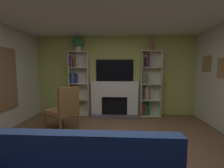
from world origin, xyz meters
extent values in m
plane|color=brown|center=(0.00, 0.00, 0.00)|extent=(6.27, 6.27, 0.00)
cube|color=#B2BC5D|center=(0.00, 2.64, 1.25)|extent=(5.16, 0.06, 2.51)
cube|color=#9A7344|center=(2.50, 1.31, 1.48)|extent=(0.03, 0.35, 0.47)
cube|color=#A3943F|center=(2.49, 1.31, 1.48)|extent=(0.01, 0.29, 0.41)
cube|color=#9A7344|center=(2.50, 1.98, 1.60)|extent=(0.03, 0.39, 0.43)
cube|color=#927F50|center=(2.49, 1.98, 1.60)|extent=(0.01, 0.33, 0.37)
cube|color=white|center=(-0.57, 2.50, 0.30)|extent=(0.33, 0.22, 0.59)
cube|color=white|center=(0.57, 2.50, 0.30)|extent=(0.33, 0.22, 0.59)
cube|color=white|center=(0.00, 2.50, 0.83)|extent=(1.46, 0.22, 0.48)
cube|color=black|center=(0.00, 2.57, 0.30)|extent=(0.80, 0.08, 0.59)
cube|color=#5C4F56|center=(0.00, 2.24, 0.01)|extent=(1.56, 0.30, 0.03)
cube|color=black|center=(0.00, 2.58, 1.42)|extent=(1.17, 0.06, 0.68)
cube|color=beige|center=(-1.42, 2.47, 1.00)|extent=(0.02, 0.28, 2.01)
cube|color=beige|center=(-0.82, 2.47, 1.00)|extent=(0.02, 0.28, 2.01)
cube|color=beige|center=(-1.12, 2.60, 1.00)|extent=(0.62, 0.02, 2.01)
cube|color=beige|center=(-1.12, 2.47, 0.01)|extent=(0.58, 0.28, 0.02)
cube|color=#B4331E|center=(-1.39, 2.49, 0.17)|extent=(0.03, 0.20, 0.30)
cube|color=beige|center=(-1.34, 2.49, 0.15)|extent=(0.03, 0.20, 0.26)
cube|color=#22674A|center=(-1.30, 2.48, 0.22)|extent=(0.04, 0.23, 0.41)
cube|color=beige|center=(-1.25, 2.49, 0.20)|extent=(0.02, 0.20, 0.37)
cube|color=brown|center=(-1.19, 2.49, 0.21)|extent=(0.04, 0.20, 0.39)
cube|color=beige|center=(-1.12, 2.47, 0.50)|extent=(0.58, 0.28, 0.02)
cube|color=#4D4279|center=(-1.39, 2.51, 0.65)|extent=(0.03, 0.16, 0.28)
cube|color=red|center=(-1.34, 2.49, 0.68)|extent=(0.04, 0.21, 0.34)
cube|color=olive|center=(-1.29, 2.52, 0.64)|extent=(0.02, 0.16, 0.26)
cube|color=#2D6A46|center=(-1.25, 2.50, 0.72)|extent=(0.04, 0.19, 0.42)
cube|color=beige|center=(-1.12, 2.47, 1.00)|extent=(0.58, 0.28, 0.02)
cube|color=black|center=(-1.39, 2.51, 1.17)|extent=(0.03, 0.18, 0.32)
cube|color=#284D87|center=(-1.35, 2.49, 1.18)|extent=(0.04, 0.21, 0.33)
cube|color=beige|center=(-1.31, 2.51, 1.16)|extent=(0.02, 0.17, 0.30)
cube|color=navy|center=(-1.26, 2.50, 1.18)|extent=(0.04, 0.20, 0.32)
cube|color=#502582|center=(-1.21, 2.50, 1.15)|extent=(0.03, 0.19, 0.28)
cube|color=beige|center=(-1.12, 2.47, 1.51)|extent=(0.58, 0.28, 0.02)
cube|color=#62287B|center=(-1.39, 2.50, 1.69)|extent=(0.03, 0.19, 0.34)
cube|color=#945A27|center=(-1.34, 2.49, 1.65)|extent=(0.04, 0.20, 0.27)
cube|color=#4C2467|center=(-1.31, 2.50, 1.65)|extent=(0.02, 0.18, 0.27)
cube|color=brown|center=(-1.26, 2.51, 1.71)|extent=(0.04, 0.16, 0.39)
cube|color=beige|center=(-1.12, 2.47, 2.00)|extent=(0.58, 0.28, 0.02)
cube|color=beige|center=(0.82, 2.47, 1.00)|extent=(0.02, 0.29, 2.01)
cube|color=beige|center=(1.42, 2.47, 1.00)|extent=(0.02, 0.29, 2.01)
cube|color=beige|center=(1.12, 2.60, 1.00)|extent=(0.62, 0.02, 2.01)
cube|color=beige|center=(1.12, 2.47, 0.01)|extent=(0.58, 0.29, 0.02)
cube|color=#B82235|center=(0.85, 2.47, 0.21)|extent=(0.02, 0.24, 0.39)
cube|color=#905641|center=(0.89, 2.50, 0.21)|extent=(0.04, 0.19, 0.39)
cube|color=#A82932|center=(0.94, 2.50, 0.19)|extent=(0.03, 0.18, 0.35)
cube|color=#396B49|center=(0.98, 2.50, 0.21)|extent=(0.04, 0.20, 0.38)
cube|color=#34754E|center=(1.04, 2.50, 0.17)|extent=(0.04, 0.19, 0.30)
cube|color=#327854|center=(1.09, 2.49, 0.23)|extent=(0.02, 0.22, 0.43)
cube|color=beige|center=(1.12, 2.47, 0.50)|extent=(0.58, 0.29, 0.02)
cube|color=#296755|center=(0.86, 2.50, 0.72)|extent=(0.03, 0.20, 0.41)
cube|color=#68346D|center=(0.92, 2.51, 0.68)|extent=(0.04, 0.17, 0.34)
cube|color=olive|center=(0.96, 2.50, 0.70)|extent=(0.03, 0.19, 0.39)
cube|color=beige|center=(0.99, 2.49, 0.72)|extent=(0.02, 0.20, 0.42)
cube|color=beige|center=(1.03, 2.49, 0.68)|extent=(0.04, 0.21, 0.34)
cube|color=brown|center=(1.08, 2.49, 0.65)|extent=(0.04, 0.20, 0.27)
cube|color=beige|center=(1.12, 2.47, 1.00)|extent=(0.58, 0.29, 0.02)
cube|color=#1F643E|center=(0.86, 2.50, 1.18)|extent=(0.03, 0.19, 0.33)
cube|color=beige|center=(0.90, 2.51, 1.19)|extent=(0.03, 0.18, 0.35)
cube|color=olive|center=(0.95, 2.48, 1.18)|extent=(0.03, 0.24, 0.34)
cube|color=#353C85|center=(0.99, 2.48, 1.17)|extent=(0.04, 0.22, 0.31)
cube|color=beige|center=(1.12, 2.47, 1.51)|extent=(0.58, 0.29, 0.02)
cube|color=olive|center=(0.86, 2.49, 1.71)|extent=(0.04, 0.20, 0.40)
cube|color=#20222D|center=(0.91, 2.50, 1.66)|extent=(0.04, 0.18, 0.29)
cube|color=#A83227|center=(0.95, 2.51, 1.68)|extent=(0.02, 0.17, 0.32)
cube|color=#1A4992|center=(0.99, 2.47, 1.66)|extent=(0.04, 0.24, 0.29)
cube|color=#A42822|center=(1.04, 2.47, 1.73)|extent=(0.03, 0.24, 0.43)
cube|color=beige|center=(1.12, 2.47, 2.00)|extent=(0.58, 0.29, 0.02)
cylinder|color=beige|center=(-1.12, 2.46, 2.08)|extent=(0.19, 0.19, 0.14)
sphere|color=#37723D|center=(-1.12, 2.46, 2.29)|extent=(0.34, 0.34, 0.34)
cylinder|color=#944049|center=(1.12, 2.46, 2.14)|extent=(0.12, 0.12, 0.26)
cylinder|color=#4C7F3F|center=(1.12, 2.44, 2.33)|extent=(0.01, 0.01, 0.13)
sphere|color=#E35B8D|center=(1.12, 2.44, 2.40)|extent=(0.04, 0.04, 0.04)
cylinder|color=#4C7F3F|center=(1.13, 2.46, 2.36)|extent=(0.01, 0.01, 0.18)
sphere|color=#E35B8D|center=(1.13, 2.46, 2.44)|extent=(0.06, 0.06, 0.06)
cube|color=#334E89|center=(-0.17, -0.91, 0.63)|extent=(1.91, 0.16, 0.40)
cylinder|color=brown|center=(-1.10, 0.81, 0.21)|extent=(0.04, 0.04, 0.43)
cylinder|color=brown|center=(-0.83, 1.23, 0.21)|extent=(0.04, 0.04, 0.43)
cylinder|color=brown|center=(-1.59, 1.12, 0.21)|extent=(0.04, 0.04, 0.43)
cylinder|color=brown|center=(-1.31, 1.54, 0.21)|extent=(0.04, 0.04, 0.43)
cube|color=tan|center=(-1.21, 1.17, 0.47)|extent=(0.82, 0.80, 0.08)
cube|color=brown|center=(-1.21, 1.17, 0.41)|extent=(0.82, 0.80, 0.04)
cube|color=brown|center=(-0.97, 1.02, 0.74)|extent=(0.35, 0.50, 0.63)
camera|label=1|loc=(0.19, -2.35, 1.44)|focal=24.82mm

